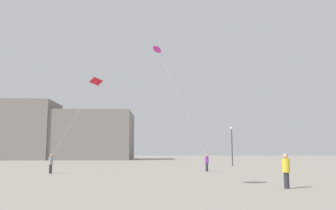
{
  "coord_description": "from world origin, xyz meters",
  "views": [
    {
      "loc": [
        -0.8,
        -4.53,
        1.79
      ],
      "look_at": [
        0.0,
        23.21,
        5.57
      ],
      "focal_mm": 36.69,
      "sensor_mm": 36.0,
      "label": 1
    }
  ],
  "objects_px": {
    "lamppost_east": "(232,139)",
    "person_in_purple": "(207,162)",
    "person_in_grey": "(51,163)",
    "kite_magenta_diamond": "(158,51)",
    "building_centre_hall": "(80,136)",
    "person_in_yellow": "(286,169)",
    "kite_crimson_delta": "(96,83)"
  },
  "relations": [
    {
      "from": "person_in_yellow",
      "to": "lamppost_east",
      "type": "relative_size",
      "value": 0.34
    },
    {
      "from": "person_in_purple",
      "to": "kite_crimson_delta",
      "type": "bearing_deg",
      "value": -150.91
    },
    {
      "from": "kite_magenta_diamond",
      "to": "kite_crimson_delta",
      "type": "distance_m",
      "value": 11.77
    },
    {
      "from": "person_in_yellow",
      "to": "kite_magenta_diamond",
      "type": "height_order",
      "value": "kite_magenta_diamond"
    },
    {
      "from": "person_in_grey",
      "to": "building_centre_hall",
      "type": "xyz_separation_m",
      "value": [
        -9.35,
        51.48,
        4.51
      ]
    },
    {
      "from": "person_in_grey",
      "to": "kite_crimson_delta",
      "type": "bearing_deg",
      "value": 57.87
    },
    {
      "from": "person_in_grey",
      "to": "person_in_purple",
      "type": "bearing_deg",
      "value": -14.12
    },
    {
      "from": "person_in_grey",
      "to": "person_in_purple",
      "type": "height_order",
      "value": "person_in_grey"
    },
    {
      "from": "lamppost_east",
      "to": "person_in_yellow",
      "type": "bearing_deg",
      "value": -96.74
    },
    {
      "from": "person_in_purple",
      "to": "person_in_yellow",
      "type": "bearing_deg",
      "value": -16.68
    },
    {
      "from": "kite_crimson_delta",
      "to": "lamppost_east",
      "type": "relative_size",
      "value": 2.56
    },
    {
      "from": "person_in_grey",
      "to": "kite_magenta_diamond",
      "type": "xyz_separation_m",
      "value": [
        8.82,
        2.96,
        10.5
      ]
    },
    {
      "from": "kite_magenta_diamond",
      "to": "building_centre_hall",
      "type": "xyz_separation_m",
      "value": [
        -18.17,
        48.51,
        -6.0
      ]
    },
    {
      "from": "kite_crimson_delta",
      "to": "building_centre_hall",
      "type": "bearing_deg",
      "value": 105.05
    },
    {
      "from": "person_in_purple",
      "to": "building_centre_hall",
      "type": "bearing_deg",
      "value": -178.8
    },
    {
      "from": "person_in_yellow",
      "to": "person_in_grey",
      "type": "distance_m",
      "value": 19.3
    },
    {
      "from": "kite_magenta_diamond",
      "to": "building_centre_hall",
      "type": "height_order",
      "value": "kite_magenta_diamond"
    },
    {
      "from": "person_in_yellow",
      "to": "lamppost_east",
      "type": "distance_m",
      "value": 27.53
    },
    {
      "from": "kite_magenta_diamond",
      "to": "kite_crimson_delta",
      "type": "bearing_deg",
      "value": 130.1
    },
    {
      "from": "person_in_yellow",
      "to": "kite_magenta_diamond",
      "type": "bearing_deg",
      "value": -94.96
    },
    {
      "from": "kite_magenta_diamond",
      "to": "person_in_grey",
      "type": "bearing_deg",
      "value": -161.42
    },
    {
      "from": "person_in_yellow",
      "to": "person_in_grey",
      "type": "xyz_separation_m",
      "value": [
        -15.15,
        11.96,
        -0.06
      ]
    },
    {
      "from": "kite_crimson_delta",
      "to": "building_centre_hall",
      "type": "relative_size",
      "value": 0.53
    },
    {
      "from": "kite_magenta_diamond",
      "to": "lamppost_east",
      "type": "xyz_separation_m",
      "value": [
        9.56,
        12.31,
        -8.03
      ]
    },
    {
      "from": "building_centre_hall",
      "to": "person_in_yellow",
      "type": "bearing_deg",
      "value": -68.88
    },
    {
      "from": "person_in_yellow",
      "to": "person_in_purple",
      "type": "height_order",
      "value": "person_in_yellow"
    },
    {
      "from": "person_in_purple",
      "to": "kite_magenta_diamond",
      "type": "bearing_deg",
      "value": -115.92
    },
    {
      "from": "lamppost_east",
      "to": "person_in_purple",
      "type": "bearing_deg",
      "value": -112.06
    },
    {
      "from": "person_in_yellow",
      "to": "kite_crimson_delta",
      "type": "height_order",
      "value": "kite_crimson_delta"
    },
    {
      "from": "person_in_yellow",
      "to": "building_centre_hall",
      "type": "bearing_deg",
      "value": -96.85
    },
    {
      "from": "person_in_purple",
      "to": "kite_magenta_diamond",
      "type": "distance_m",
      "value": 11.44
    },
    {
      "from": "kite_magenta_diamond",
      "to": "building_centre_hall",
      "type": "relative_size",
      "value": 0.44
    }
  ]
}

